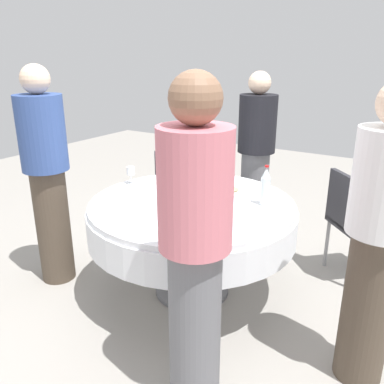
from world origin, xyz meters
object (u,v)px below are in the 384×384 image
(bottle_clear_far, at_px, (265,187))
(person_north, at_px, (195,248))
(dining_table, at_px, (192,220))
(wine_glass_mid, at_px, (223,197))
(plate_near, at_px, (130,206))
(chair_west, at_px, (175,183))
(bottle_dark_green_east, at_px, (184,182))
(plate_outer, at_px, (196,184))
(bottle_green_left, at_px, (201,162))
(wine_glass_rear, at_px, (219,187))
(person_far, at_px, (256,157))
(person_east, at_px, (47,174))
(wine_glass_west, at_px, (167,178))
(plate_inner, at_px, (187,206))
(wine_glass_north, at_px, (131,171))
(plate_front, at_px, (232,191))
(person_left, at_px, (379,237))
(chair_mid, at_px, (353,217))

(bottle_clear_far, distance_m, person_north, 1.06)
(dining_table, bearing_deg, wine_glass_mid, -101.70)
(plate_near, distance_m, chair_west, 1.29)
(bottle_dark_green_east, relative_size, plate_outer, 1.07)
(dining_table, bearing_deg, bottle_green_left, 24.96)
(bottle_green_left, height_order, wine_glass_rear, bottle_green_left)
(person_far, bearing_deg, person_east, -124.42)
(dining_table, height_order, wine_glass_west, wine_glass_west)
(person_north, bearing_deg, plate_inner, -87.61)
(wine_glass_north, distance_m, plate_front, 0.83)
(wine_glass_west, distance_m, plate_front, 0.51)
(plate_near, xyz_separation_m, chair_west, (1.18, 0.45, -0.23))
(plate_front, relative_size, plate_outer, 0.93)
(bottle_clear_far, bearing_deg, plate_near, 125.26)
(bottle_green_left, relative_size, wine_glass_west, 1.88)
(wine_glass_north, distance_m, plate_outer, 0.53)
(person_left, bearing_deg, plate_inner, -84.65)
(plate_outer, bearing_deg, bottle_dark_green_east, -163.80)
(chair_mid, relative_size, chair_west, 1.00)
(plate_near, xyz_separation_m, plate_inner, (0.20, -0.33, 0.00))
(plate_front, distance_m, plate_outer, 0.33)
(bottle_dark_green_east, relative_size, person_north, 0.15)
(person_far, relative_size, chair_west, 1.84)
(bottle_dark_green_east, relative_size, chair_west, 0.30)
(person_north, bearing_deg, plate_near, -64.75)
(wine_glass_mid, relative_size, plate_near, 0.67)
(plate_outer, bearing_deg, wine_glass_west, 156.14)
(plate_near, xyz_separation_m, plate_front, (0.65, -0.46, 0.00))
(bottle_green_left, bearing_deg, chair_mid, -74.98)
(bottle_clear_far, distance_m, plate_inner, 0.56)
(bottle_green_left, xyz_separation_m, plate_near, (-0.88, 0.04, -0.12))
(plate_outer, distance_m, person_north, 1.39)
(wine_glass_rear, height_order, plate_inner, wine_glass_rear)
(person_far, xyz_separation_m, person_left, (-1.29, -1.23, 0.02))
(bottle_dark_green_east, xyz_separation_m, plate_inner, (-0.15, -0.12, -0.11))
(bottle_dark_green_east, relative_size, bottle_clear_far, 0.91)
(bottle_green_left, distance_m, wine_glass_rear, 0.63)
(wine_glass_north, relative_size, chair_mid, 0.16)
(wine_glass_north, xyz_separation_m, plate_near, (-0.41, -0.34, -0.10))
(chair_west, bearing_deg, bottle_clear_far, -69.03)
(plate_near, distance_m, person_far, 1.44)
(bottle_clear_far, xyz_separation_m, wine_glass_west, (-0.12, 0.74, -0.03))
(plate_front, bearing_deg, person_north, -161.47)
(person_east, bearing_deg, bottle_clear_far, -88.97)
(bottle_dark_green_east, bearing_deg, person_far, -5.23)
(wine_glass_rear, height_order, wine_glass_west, wine_glass_rear)
(wine_glass_west, bearing_deg, person_east, 123.42)
(dining_table, bearing_deg, wine_glass_north, 82.56)
(bottle_dark_green_east, height_order, person_east, person_east)
(wine_glass_west, xyz_separation_m, plate_inner, (-0.21, -0.31, -0.09))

